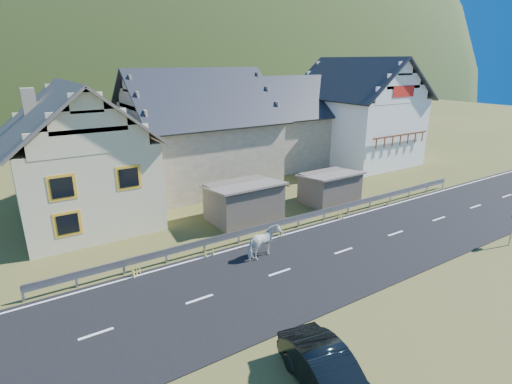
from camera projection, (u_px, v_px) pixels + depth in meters
ground at (343, 252)px, 20.25m from camera, size 160.00×160.00×0.00m
road at (343, 251)px, 20.25m from camera, size 60.00×7.00×0.04m
lane_markings at (343, 251)px, 20.24m from camera, size 60.00×6.60×0.01m
guardrail at (299, 218)px, 23.02m from camera, size 28.10×0.09×0.75m
shed_left at (244, 202)px, 24.08m from camera, size 4.30×3.30×2.40m
shed_right at (330, 188)px, 27.04m from camera, size 3.80×2.90×2.20m
house_cream at (78, 148)px, 23.35m from camera, size 7.80×9.80×8.30m
house_stone_a at (197, 124)px, 30.28m from camera, size 10.80×9.80×8.90m
house_stone_b at (287, 117)px, 37.13m from camera, size 9.80×8.80×8.10m
house_white at (357, 107)px, 37.55m from camera, size 8.80×10.80×9.70m
mountain at (52, 132)px, 172.98m from camera, size 440.00×280.00×260.00m
horse at (264, 242)px, 19.39m from camera, size 1.27×1.99×1.55m
car at (328, 374)px, 11.47m from camera, size 2.02×4.15×1.31m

